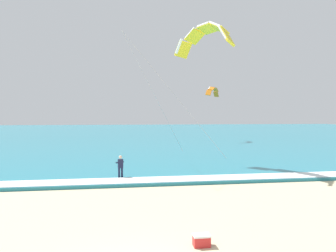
{
  "coord_description": "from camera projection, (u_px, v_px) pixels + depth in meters",
  "views": [
    {
      "loc": [
        -0.01,
        -7.35,
        4.4
      ],
      "look_at": [
        3.15,
        14.72,
        3.62
      ],
      "focal_mm": 31.58,
      "sensor_mm": 36.0,
      "label": 1
    }
  ],
  "objects": [
    {
      "name": "cooler_box",
      "position": [
        201.0,
        240.0,
        9.94
      ],
      "size": [
        0.58,
        0.38,
        0.4
      ],
      "color": "red",
      "rests_on": "ground"
    },
    {
      "name": "surf_foam",
      "position": [
        126.0,
        180.0,
        19.01
      ],
      "size": [
        200.0,
        1.73,
        0.04
      ],
      "primitive_type": "cube",
      "color": "white",
      "rests_on": "sea"
    },
    {
      "name": "kite_primary",
      "position": [
        205.0,
        36.0,
        24.15
      ],
      "size": [
        8.44,
        6.05,
        10.7
      ],
      "color": "yellow"
    },
    {
      "name": "kite_distant",
      "position": [
        213.0,
        90.0,
        48.86
      ],
      "size": [
        3.25,
        4.08,
        1.64
      ],
      "color": "orange"
    },
    {
      "name": "sea",
      "position": [
        126.0,
        132.0,
        77.39
      ],
      "size": [
        200.0,
        120.0,
        0.2
      ],
      "primitive_type": "cube",
      "color": "teal",
      "rests_on": "ground"
    },
    {
      "name": "surfboard",
      "position": [
        121.0,
        180.0,
        20.13
      ],
      "size": [
        0.75,
        1.46,
        0.09
      ],
      "color": "white",
      "rests_on": "ground"
    },
    {
      "name": "kitesurfer",
      "position": [
        120.0,
        166.0,
        20.11
      ],
      "size": [
        0.6,
        0.6,
        1.69
      ],
      "color": "#191E38",
      "rests_on": "ground"
    }
  ]
}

